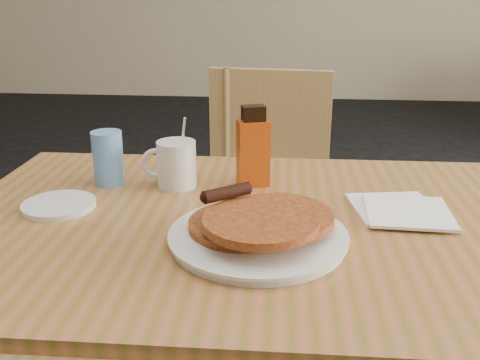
% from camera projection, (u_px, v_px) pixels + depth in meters
% --- Properties ---
extents(main_table, '(1.25, 0.85, 0.75)m').
position_uv_depth(main_table, '(250.00, 238.00, 1.06)').
color(main_table, '#AB653C').
rests_on(main_table, floor).
extents(chair_main_far, '(0.45, 0.45, 0.92)m').
position_uv_depth(chair_main_far, '(268.00, 184.00, 1.80)').
color(chair_main_far, tan).
rests_on(chair_main_far, floor).
extents(pancake_plate, '(0.32, 0.32, 0.09)m').
position_uv_depth(pancake_plate, '(259.00, 229.00, 0.94)').
color(pancake_plate, white).
rests_on(pancake_plate, main_table).
extents(coffee_mug, '(0.13, 0.09, 0.16)m').
position_uv_depth(coffee_mug, '(175.00, 163.00, 1.20)').
color(coffee_mug, white).
rests_on(coffee_mug, main_table).
extents(syrup_bottle, '(0.08, 0.06, 0.18)m').
position_uv_depth(syrup_bottle, '(253.00, 149.00, 1.19)').
color(syrup_bottle, maroon).
rests_on(syrup_bottle, main_table).
extents(napkin_stack, '(0.20, 0.21, 0.01)m').
position_uv_depth(napkin_stack, '(401.00, 210.00, 1.07)').
color(napkin_stack, white).
rests_on(napkin_stack, main_table).
extents(blue_tumbler, '(0.08, 0.08, 0.12)m').
position_uv_depth(blue_tumbler, '(108.00, 158.00, 1.21)').
color(blue_tumbler, '#5E99DE').
rests_on(blue_tumbler, main_table).
extents(side_saucer, '(0.18, 0.18, 0.01)m').
position_uv_depth(side_saucer, '(59.00, 205.00, 1.09)').
color(side_saucer, white).
rests_on(side_saucer, main_table).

